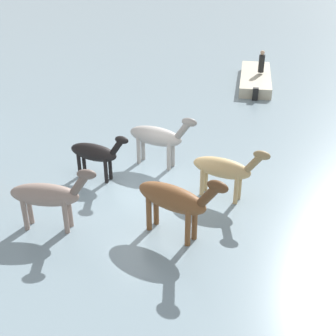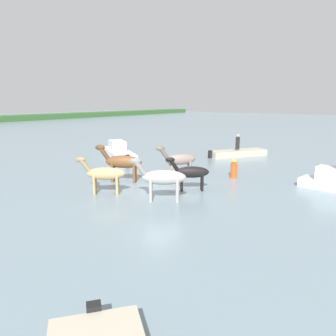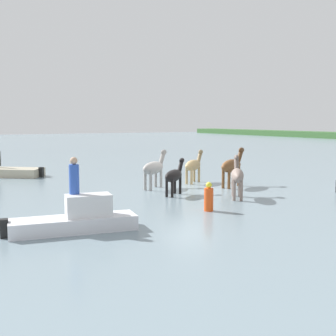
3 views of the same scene
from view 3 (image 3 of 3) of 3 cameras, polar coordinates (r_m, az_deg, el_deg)
The scene contains 9 objects.
ground_plane at distance 21.90m, azimuth 2.79°, elevation -2.90°, with size 193.39×193.39×0.00m, color gray.
horse_pinto_flank at distance 22.10m, azimuth -1.88°, elevation 0.01°, with size 1.80×2.26×1.96m.
horse_dun_straggler at distance 19.61m, azimuth 9.21°, elevation -0.99°, with size 2.20×1.71×1.89m.
horse_lead at distance 20.14m, azimuth 0.83°, elevation -1.02°, with size 1.62×1.91×1.69m.
horse_gray_outer at distance 22.94m, azimuth 8.52°, elevation 0.29°, with size 1.61×2.50×2.04m.
horse_rear_stallion at distance 24.20m, azimuth 3.42°, elevation 0.37°, with size 1.64×2.12×1.82m.
boat_dinghy_port at distance 14.01m, azimuth -12.12°, elevation -7.04°, with size 1.69×4.22×1.32m.
person_boatman_standing at distance 14.01m, azimuth -12.40°, elevation -1.18°, with size 0.32×0.32×1.19m.
buoy_channel_marker at distance 16.78m, azimuth 5.44°, elevation -4.00°, with size 0.36×0.36×1.14m.
Camera 3 is at (18.41, -11.33, 3.51)m, focal length 45.75 mm.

